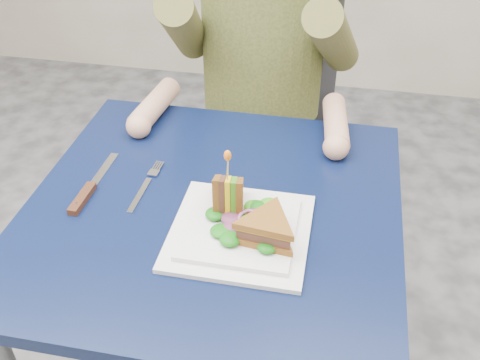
% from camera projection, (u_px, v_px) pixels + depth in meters
% --- Properties ---
extents(table, '(0.75, 0.75, 0.73)m').
position_uv_depth(table, '(214.00, 234.00, 1.18)').
color(table, black).
rests_on(table, ground).
extents(chair, '(0.42, 0.40, 0.93)m').
position_uv_depth(chair, '(265.00, 113.00, 1.80)').
color(chair, '#47474C').
rests_on(chair, ground).
extents(diner, '(0.54, 0.59, 0.74)m').
position_uv_depth(diner, '(263.00, 11.00, 1.49)').
color(diner, '#4E5326').
rests_on(diner, chair).
extents(plate, '(0.26, 0.26, 0.02)m').
position_uv_depth(plate, '(240.00, 231.00, 1.06)').
color(plate, white).
rests_on(plate, table).
extents(sandwich_flat, '(0.15, 0.15, 0.05)m').
position_uv_depth(sandwich_flat, '(267.00, 229.00, 1.01)').
color(sandwich_flat, brown).
rests_on(sandwich_flat, plate).
extents(sandwich_upright, '(0.08, 0.13, 0.13)m').
position_uv_depth(sandwich_upright, '(228.00, 195.00, 1.07)').
color(sandwich_upright, brown).
rests_on(sandwich_upright, plate).
extents(fork, '(0.02, 0.18, 0.01)m').
position_uv_depth(fork, '(145.00, 187.00, 1.18)').
color(fork, silver).
rests_on(fork, table).
extents(knife, '(0.02, 0.22, 0.02)m').
position_uv_depth(knife, '(86.00, 193.00, 1.15)').
color(knife, silver).
rests_on(knife, table).
extents(toothpick, '(0.01, 0.01, 0.06)m').
position_uv_depth(toothpick, '(228.00, 168.00, 1.03)').
color(toothpick, tan).
rests_on(toothpick, sandwich_upright).
extents(toothpick_frill, '(0.01, 0.01, 0.02)m').
position_uv_depth(toothpick_frill, '(228.00, 156.00, 1.02)').
color(toothpick_frill, orange).
rests_on(toothpick_frill, sandwich_upright).
extents(lettuce_spill, '(0.15, 0.13, 0.02)m').
position_uv_depth(lettuce_spill, '(244.00, 219.00, 1.05)').
color(lettuce_spill, '#337A14').
rests_on(lettuce_spill, plate).
extents(onion_ring, '(0.04, 0.04, 0.02)m').
position_uv_depth(onion_ring, '(248.00, 219.00, 1.04)').
color(onion_ring, '#9E4C7A').
rests_on(onion_ring, plate).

